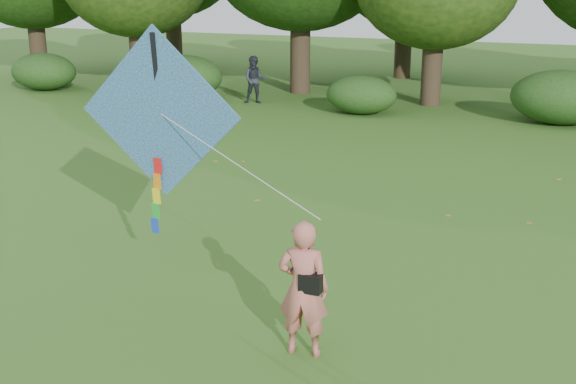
% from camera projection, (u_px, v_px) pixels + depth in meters
% --- Properties ---
extents(ground, '(100.00, 100.00, 0.00)m').
position_uv_depth(ground, '(281.00, 332.00, 10.53)').
color(ground, '#265114').
rests_on(ground, ground).
extents(man_kite_flyer, '(0.76, 0.55, 1.92)m').
position_uv_depth(man_kite_flyer, '(303.00, 288.00, 9.69)').
color(man_kite_flyer, '#C0645A').
rests_on(man_kite_flyer, ground).
extents(bystander_left, '(1.13, 1.02, 1.90)m').
position_uv_depth(bystander_left, '(255.00, 80.00, 29.07)').
color(bystander_left, '#262932').
rests_on(bystander_left, ground).
extents(crossbody_bag, '(0.43, 0.20, 0.74)m').
position_uv_depth(crossbody_bag, '(311.00, 282.00, 9.58)').
color(crossbody_bag, black).
rests_on(crossbody_bag, ground).
extents(flying_kite, '(4.57, 1.54, 3.42)m').
position_uv_depth(flying_kite, '(160.00, 115.00, 11.34)').
color(flying_kite, '#254EA3').
rests_on(flying_kite, ground).
extents(shrub_band, '(39.15, 3.22, 1.88)m').
position_uv_depth(shrub_band, '(452.00, 94.00, 26.12)').
color(shrub_band, '#264919').
rests_on(shrub_band, ground).
extents(fallen_leaves, '(11.53, 14.09, 0.01)m').
position_uv_depth(fallen_leaves, '(432.00, 222.00, 15.20)').
color(fallen_leaves, olive).
rests_on(fallen_leaves, ground).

